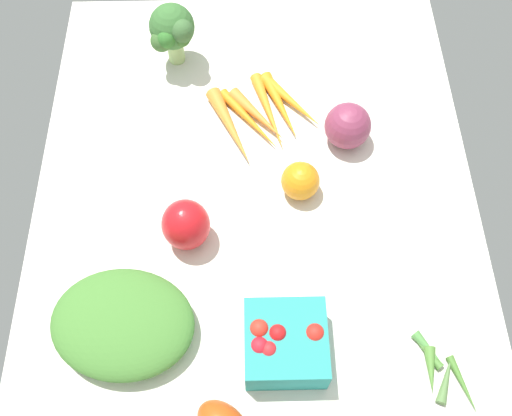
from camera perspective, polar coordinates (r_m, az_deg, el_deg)
tablecloth at (r=99.72cm, az=0.00°, el=-0.83°), size 104.00×76.00×2.00cm
carrot_bunch at (r=108.84cm, az=0.50°, el=9.13°), size 21.11×22.05×2.90cm
okra_pile at (r=92.66cm, az=17.47°, el=-14.70°), size 12.46×8.86×1.84cm
leafy_greens_clump at (r=90.40cm, az=-12.93°, el=-10.95°), size 20.47×24.05×5.91cm
bell_pepper_red at (r=93.27cm, az=-6.88°, el=-1.63°), size 10.88×10.88×9.34cm
red_onion_center at (r=104.94cm, az=8.97°, el=7.95°), size 8.27×8.27×8.27cm
broccoli_head at (r=114.01cm, az=-8.16°, el=16.82°), size 9.36×8.55×12.90cm
berry_basket at (r=86.75cm, az=2.85°, el=-13.07°), size 11.87×11.87×7.72cm
heirloom_tomato_orange at (r=98.53cm, az=4.36°, el=2.66°), size 6.59×6.59×6.59cm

